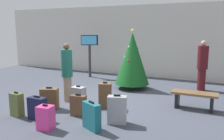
{
  "coord_description": "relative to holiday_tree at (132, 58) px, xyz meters",
  "views": [
    {
      "loc": [
        3.51,
        -6.16,
        2.2
      ],
      "look_at": [
        0.22,
        0.63,
        0.9
      ],
      "focal_mm": 38.48,
      "sensor_mm": 36.0,
      "label": 1
    }
  ],
  "objects": [
    {
      "name": "suitcase_0",
      "position": [
        -0.96,
        -3.91,
        -0.85
      ],
      "size": [
        0.46,
        0.21,
        0.6
      ],
      "color": "#141938",
      "rests_on": "ground_plane"
    },
    {
      "name": "suitcase_3",
      "position": [
        -0.54,
        -2.73,
        -0.83
      ],
      "size": [
        0.36,
        0.26,
        0.64
      ],
      "color": "#9EA0A5",
      "rests_on": "ground_plane"
    },
    {
      "name": "suitcase_6",
      "position": [
        0.54,
        -3.84,
        -0.83
      ],
      "size": [
        0.53,
        0.37,
        0.64
      ],
      "color": "#19606B",
      "rests_on": "ground_plane"
    },
    {
      "name": "holiday_tree",
      "position": [
        0.0,
        0.0,
        0.0
      ],
      "size": [
        1.25,
        1.25,
        2.2
      ],
      "color": "#4C3319",
      "rests_on": "ground_plane"
    },
    {
      "name": "suitcase_4",
      "position": [
        -0.2,
        -3.25,
        -0.86
      ],
      "size": [
        0.43,
        0.26,
        0.57
      ],
      "color": "brown",
      "rests_on": "ground_plane"
    },
    {
      "name": "waiting_bench",
      "position": [
        2.39,
        -1.44,
        -0.78
      ],
      "size": [
        1.22,
        0.44,
        0.48
      ],
      "color": "brown",
      "rests_on": "ground_plane"
    },
    {
      "name": "ground_plane",
      "position": [
        -0.38,
        -2.01,
        -1.13
      ],
      "size": [
        16.0,
        16.0,
        0.0
      ],
      "primitive_type": "plane",
      "color": "#424754"
    },
    {
      "name": "suitcase_1",
      "position": [
        -1.21,
        -3.16,
        -0.84
      ],
      "size": [
        0.53,
        0.42,
        0.62
      ],
      "color": "brown",
      "rests_on": "ground_plane"
    },
    {
      "name": "traveller_1",
      "position": [
        -1.2,
        -2.33,
        -0.19
      ],
      "size": [
        0.47,
        0.47,
        1.77
      ],
      "color": "gray",
      "rests_on": "ground_plane"
    },
    {
      "name": "flight_info_kiosk",
      "position": [
        -2.55,
        1.22,
        0.17
      ],
      "size": [
        0.74,
        0.36,
        1.92
      ],
      "color": "#333338",
      "rests_on": "ground_plane"
    },
    {
      "name": "suitcase_8",
      "position": [
        -1.59,
        -3.96,
        -0.83
      ],
      "size": [
        0.35,
        0.23,
        0.64
      ],
      "color": "#59602D",
      "rests_on": "ground_plane"
    },
    {
      "name": "suitcase_2",
      "position": [
        0.13,
        -2.4,
        -0.78
      ],
      "size": [
        0.4,
        0.34,
        0.74
      ],
      "color": "brown",
      "rests_on": "ground_plane"
    },
    {
      "name": "traveller_0",
      "position": [
        2.35,
        0.88,
        -0.19
      ],
      "size": [
        0.51,
        0.51,
        1.79
      ],
      "color": "#4C1419",
      "rests_on": "ground_plane"
    },
    {
      "name": "suitcase_7",
      "position": [
        -0.37,
        -4.28,
        -0.86
      ],
      "size": [
        0.36,
        0.32,
        0.57
      ],
      "color": "#E5388C",
      "rests_on": "ground_plane"
    },
    {
      "name": "suitcase_5",
      "position": [
        0.9,
        -3.29,
        -0.8
      ],
      "size": [
        0.5,
        0.37,
        0.7
      ],
      "color": "#9EA0A5",
      "rests_on": "ground_plane"
    },
    {
      "name": "back_wall",
      "position": [
        -0.38,
        2.5,
        0.51
      ],
      "size": [
        16.0,
        0.2,
        3.27
      ],
      "primitive_type": "cube",
      "color": "beige",
      "rests_on": "ground_plane"
    }
  ]
}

